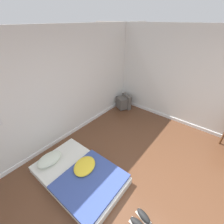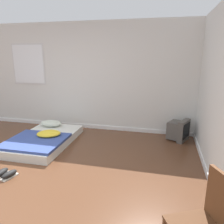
% 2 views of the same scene
% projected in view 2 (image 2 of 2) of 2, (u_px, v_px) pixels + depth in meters
% --- Properties ---
extents(ground_plane, '(20.00, 20.00, 0.00)m').
position_uv_depth(ground_plane, '(15.00, 182.00, 3.25)').
color(ground_plane, brown).
extents(wall_back, '(8.04, 0.08, 2.60)m').
position_uv_depth(wall_back, '(78.00, 77.00, 5.42)').
color(wall_back, silver).
rests_on(wall_back, ground_plane).
extents(mattress_bed, '(1.12, 1.77, 0.31)m').
position_uv_depth(mattress_bed, '(44.00, 139.00, 4.63)').
color(mattress_bed, silver).
rests_on(mattress_bed, ground_plane).
extents(crt_tv, '(0.52, 0.53, 0.47)m').
position_uv_depth(crt_tv, '(179.00, 130.00, 4.82)').
color(crt_tv, '#56514C').
rests_on(crt_tv, ground_plane).
extents(wooden_chair, '(0.60, 0.60, 0.92)m').
position_uv_depth(wooden_chair, '(212.00, 220.00, 1.77)').
color(wooden_chair, brown).
rests_on(wooden_chair, ground_plane).
extents(sneaker_pair, '(0.29, 0.28, 0.10)m').
position_uv_depth(sneaker_pair, '(6.00, 174.00, 3.38)').
color(sneaker_pair, silver).
rests_on(sneaker_pair, ground_plane).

